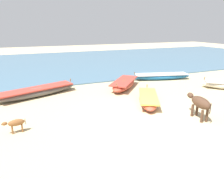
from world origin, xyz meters
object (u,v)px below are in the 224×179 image
object	(u,v)px
fishing_boat_3	(148,99)
calf_near_brown	(16,123)
cow_adult_dark	(200,103)
fishing_boat_2	(37,92)
fishing_boat_0	(161,76)
fishing_boat_4	(124,84)

from	to	relation	value
fishing_boat_3	calf_near_brown	distance (m)	6.52
fishing_boat_3	cow_adult_dark	size ratio (longest dim) A/B	2.02
fishing_boat_2	cow_adult_dark	distance (m)	8.96
fishing_boat_0	calf_near_brown	distance (m)	11.38
fishing_boat_2	fishing_boat_3	xyz separation A→B (m)	(5.52, -3.55, -0.02)
fishing_boat_3	fishing_boat_0	bearing A→B (deg)	-14.05
cow_adult_dark	calf_near_brown	size ratio (longest dim) A/B	1.88
fishing_boat_4	cow_adult_dark	xyz separation A→B (m)	(1.07, -5.57, 0.44)
fishing_boat_4	cow_adult_dark	world-z (taller)	cow_adult_dark
fishing_boat_0	fishing_boat_4	bearing A→B (deg)	29.76
fishing_boat_2	fishing_boat_4	distance (m)	5.56
fishing_boat_2	calf_near_brown	distance (m)	4.44
fishing_boat_3	cow_adult_dark	bearing A→B (deg)	-127.79
fishing_boat_4	calf_near_brown	size ratio (longest dim) A/B	3.94
fishing_boat_2	fishing_boat_4	size ratio (longest dim) A/B	1.50
calf_near_brown	fishing_boat_4	bearing A→B (deg)	-154.11
fishing_boat_4	fishing_boat_3	bearing A→B (deg)	41.61
fishing_boat_2	fishing_boat_3	distance (m)	6.57
cow_adult_dark	calf_near_brown	world-z (taller)	cow_adult_dark
fishing_boat_0	calf_near_brown	bearing A→B (deg)	39.86
fishing_boat_3	fishing_boat_4	size ratio (longest dim) A/B	0.96
fishing_boat_2	calf_near_brown	xyz separation A→B (m)	(-0.95, -4.33, 0.12)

